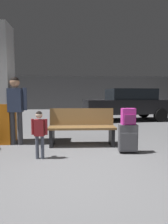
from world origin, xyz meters
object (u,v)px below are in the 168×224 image
object	(u,v)px
suitcase	(128,138)
child	(39,130)
adult	(15,103)
parked_car_near	(128,104)
bench	(82,127)
backpack_bright	(128,117)
structural_pillar	(0,85)

from	to	relation	value
suitcase	child	xyz separation A→B (m)	(-1.79, -0.26, 0.25)
adult	parked_car_near	distance (m)	5.80
bench	parked_car_near	distance (m)	4.93
suitcase	parked_car_near	xyz separation A→B (m)	(1.45, 4.96, 0.48)
bench	suitcase	size ratio (longest dim) A/B	2.66
backpack_bright	child	distance (m)	1.82
bench	structural_pillar	bearing A→B (deg)	170.67
suitcase	parked_car_near	distance (m)	5.19
structural_pillar	child	bearing A→B (deg)	-46.79
structural_pillar	adult	world-z (taller)	structural_pillar
structural_pillar	bench	size ratio (longest dim) A/B	1.83
adult	backpack_bright	bearing A→B (deg)	-16.95
structural_pillar	adult	distance (m)	0.66
adult	parked_car_near	world-z (taller)	adult
structural_pillar	suitcase	size ratio (longest dim) A/B	4.88
backpack_bright	bench	bearing A→B (deg)	144.59
structural_pillar	bench	world-z (taller)	structural_pillar
backpack_bright	child	xyz separation A→B (m)	(-1.79, -0.26, -0.21)
child	parked_car_near	distance (m)	6.15
bench	child	bearing A→B (deg)	-132.23
suitcase	child	size ratio (longest dim) A/B	0.66
suitcase	parked_car_near	bearing A→B (deg)	73.67
bench	parked_car_near	size ratio (longest dim) A/B	0.38
bench	adult	distance (m)	1.71
child	structural_pillar	bearing A→B (deg)	133.21
bench	backpack_bright	world-z (taller)	backpack_bright
structural_pillar	bench	bearing A→B (deg)	-9.33
adult	parked_car_near	bearing A→B (deg)	46.25
bench	backpack_bright	xyz separation A→B (m)	(0.94, -0.67, 0.33)
bench	child	xyz separation A→B (m)	(-0.85, -0.93, 0.12)
structural_pillar	adult	size ratio (longest dim) A/B	1.78
suitcase	parked_car_near	size ratio (longest dim) A/B	0.14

